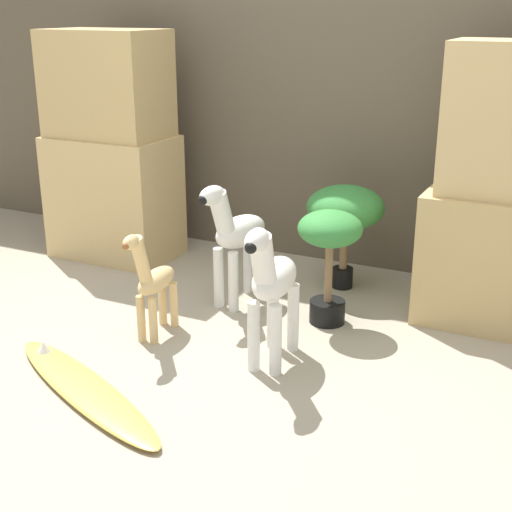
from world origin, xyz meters
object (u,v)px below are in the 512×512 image
(potted_palm_front, at_px, (345,210))
(giraffe_figurine, at_px, (153,283))
(zebra_left, at_px, (236,235))
(potted_palm_back, at_px, (330,244))
(surfboard, at_px, (84,388))
(zebra_right, at_px, (271,284))

(potted_palm_front, bearing_deg, giraffe_figurine, -120.81)
(zebra_left, height_order, potted_palm_back, zebra_left)
(zebra_left, height_order, surfboard, zebra_left)
(giraffe_figurine, height_order, potted_palm_back, potted_palm_back)
(giraffe_figurine, xyz_separation_m, potted_palm_back, (0.66, 0.50, 0.13))
(zebra_right, bearing_deg, surfboard, -135.65)
(giraffe_figurine, distance_m, surfboard, 0.61)
(potted_palm_front, bearing_deg, zebra_right, -88.74)
(zebra_right, distance_m, potted_palm_front, 0.98)
(potted_palm_front, bearing_deg, surfboard, -109.64)
(potted_palm_back, relative_size, surfboard, 0.53)
(zebra_right, xyz_separation_m, giraffe_figurine, (-0.60, 0.01, -0.10))
(potted_palm_back, bearing_deg, surfboard, -120.83)
(zebra_left, distance_m, surfboard, 1.13)
(zebra_right, height_order, surfboard, zebra_right)
(potted_palm_back, bearing_deg, zebra_left, 178.75)
(surfboard, bearing_deg, zebra_left, 83.13)
(zebra_left, xyz_separation_m, potted_palm_front, (0.42, 0.46, 0.07))
(potted_palm_front, relative_size, potted_palm_back, 1.01)
(potted_palm_front, xyz_separation_m, potted_palm_back, (0.09, -0.47, -0.04))
(zebra_right, height_order, giraffe_figurine, zebra_right)
(zebra_left, distance_m, potted_palm_back, 0.50)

